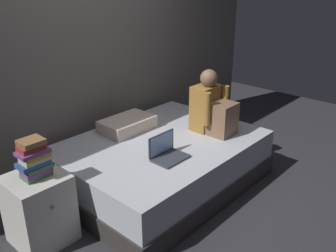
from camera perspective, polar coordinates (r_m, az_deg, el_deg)
name	(u,v)px	position (r m, az deg, el deg)	size (l,w,h in m)	color
ground_plane	(170,202)	(3.61, 0.31, -11.80)	(8.00, 8.00, 0.00)	#2D2D33
wall_back	(84,47)	(3.94, -13.05, 12.00)	(5.60, 0.10, 2.70)	#605B56
bed	(161,162)	(3.78, -1.05, -5.71)	(2.00, 1.50, 0.50)	#332D2B
nightstand	(40,209)	(3.18, -19.43, -12.17)	(0.44, 0.46, 0.60)	beige
person_sitting	(212,109)	(3.82, 6.92, 2.72)	(0.39, 0.44, 0.66)	olive
laptop	(167,152)	(3.31, -0.18, -4.13)	(0.32, 0.23, 0.22)	#333842
pillow	(127,124)	(3.91, -6.37, 0.29)	(0.56, 0.36, 0.13)	beige
book_stack	(34,159)	(2.94, -20.16, -4.93)	(0.25, 0.17, 0.32)	#387042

